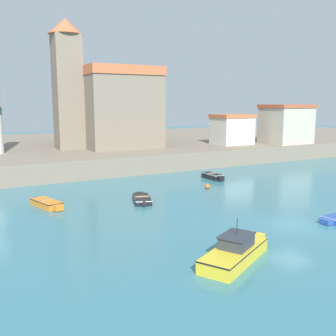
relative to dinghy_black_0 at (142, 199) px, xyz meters
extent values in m
plane|color=teal|center=(6.44, -10.91, -0.25)|extent=(200.00, 200.00, 0.00)
cube|color=gray|center=(6.44, 31.08, 0.85)|extent=(120.00, 40.00, 2.21)
cube|color=black|center=(-0.04, -0.12, -0.03)|extent=(2.21, 3.28, 0.45)
cube|color=black|center=(0.52, 1.60, -0.03)|extent=(0.90, 0.81, 0.38)
cube|color=white|center=(-0.04, -0.12, 0.16)|extent=(2.23, 3.31, 0.07)
cube|color=#997F5B|center=(-0.04, -0.12, 0.24)|extent=(1.16, 0.54, 0.08)
cube|color=black|center=(-0.54, -1.66, 0.02)|extent=(0.25, 0.25, 0.36)
cube|color=#284C9E|center=(8.74, -11.82, -0.05)|extent=(0.65, 0.79, 0.35)
cube|color=orange|center=(-7.49, 2.27, 0.01)|extent=(2.15, 3.39, 0.51)
cube|color=orange|center=(-6.94, 0.48, 0.01)|extent=(0.84, 0.76, 0.43)
cube|color=black|center=(-7.49, 2.27, 0.22)|extent=(2.17, 3.42, 0.07)
cube|color=#997F5B|center=(-7.49, 2.27, 0.30)|extent=(1.10, 0.51, 0.08)
cube|color=black|center=(-7.99, 3.89, 0.06)|extent=(0.25, 0.25, 0.36)
cube|color=black|center=(11.11, 5.56, 0.05)|extent=(1.18, 2.66, 0.59)
cube|color=black|center=(11.15, 4.00, 0.05)|extent=(0.62, 0.51, 0.50)
cube|color=white|center=(11.11, 5.56, 0.30)|extent=(1.19, 2.69, 0.07)
cube|color=#997F5B|center=(11.11, 5.56, 0.38)|extent=(0.94, 0.23, 0.08)
cube|color=yellow|center=(-0.94, -13.96, 0.12)|extent=(5.39, 4.05, 0.73)
cube|color=yellow|center=(1.68, -12.53, 0.12)|extent=(1.20, 1.27, 0.62)
cube|color=black|center=(-0.94, -13.96, 0.44)|extent=(5.44, 4.09, 0.07)
cube|color=#333842|center=(-0.71, -13.83, 0.79)|extent=(2.23, 2.06, 0.62)
cube|color=#2D333D|center=(-0.71, -13.83, 1.14)|extent=(2.41, 2.21, 0.08)
cylinder|color=black|center=(-0.71, -13.83, 1.63)|extent=(0.04, 0.04, 0.90)
sphere|color=orange|center=(7.76, 1.54, -0.01)|extent=(0.49, 0.49, 0.49)
cube|color=gray|center=(6.44, 25.11, 6.78)|extent=(9.86, 15.96, 9.65)
cube|color=#C1663D|center=(6.44, 25.11, 12.20)|extent=(10.05, 16.28, 1.20)
cube|color=gray|center=(-0.20, 22.71, 9.33)|extent=(3.41, 3.41, 14.75)
cone|color=#C1663D|center=(-0.20, 22.71, 17.71)|extent=(4.43, 4.43, 2.00)
cube|color=#BCB29E|center=(30.44, 14.22, 4.62)|extent=(6.41, 5.41, 5.32)
cube|color=#B25133|center=(30.44, 14.22, 7.53)|extent=(6.73, 5.68, 0.50)
cube|color=silver|center=(22.44, 17.00, 3.91)|extent=(5.23, 4.28, 3.91)
cube|color=#C1663D|center=(22.44, 17.00, 6.12)|extent=(5.49, 4.49, 0.50)
camera|label=1|loc=(-13.44, -29.77, 8.17)|focal=42.00mm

